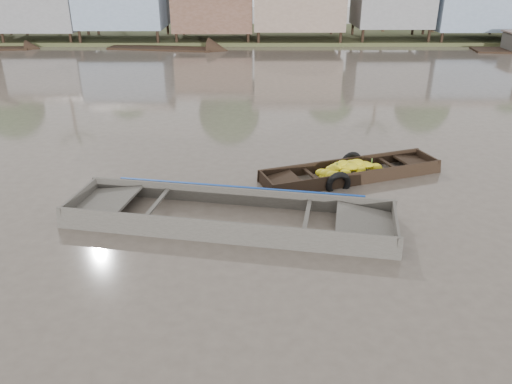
{
  "coord_description": "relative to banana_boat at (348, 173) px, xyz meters",
  "views": [
    {
      "loc": [
        -0.69,
        -9.98,
        5.69
      ],
      "look_at": [
        -0.67,
        0.5,
        0.8
      ],
      "focal_mm": 35.0,
      "sensor_mm": 36.0,
      "label": 1
    }
  ],
  "objects": [
    {
      "name": "distant_boats",
      "position": [
        10.59,
        21.14,
        0.07
      ],
      "size": [
        48.88,
        15.47,
        1.38
      ],
      "color": "black",
      "rests_on": "ground"
    },
    {
      "name": "viewer_boat",
      "position": [
        -3.27,
        -2.68,
        -0.07
      ],
      "size": [
        8.04,
        3.41,
        0.63
      ],
      "rotation": [
        0.0,
        0.0,
        -0.18
      ],
      "color": "#3E3A34",
      "rests_on": "ground"
    },
    {
      "name": "banana_boat",
      "position": [
        0.0,
        0.0,
        0.0
      ],
      "size": [
        5.44,
        2.99,
        0.77
      ],
      "rotation": [
        0.0,
        0.0,
        0.34
      ],
      "color": "black",
      "rests_on": "ground"
    },
    {
      "name": "ground",
      "position": [
        -1.99,
        -3.2,
        -0.14
      ],
      "size": [
        120.0,
        120.0,
        0.0
      ],
      "primitive_type": "plane",
      "color": "#52483F",
      "rests_on": "ground"
    }
  ]
}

